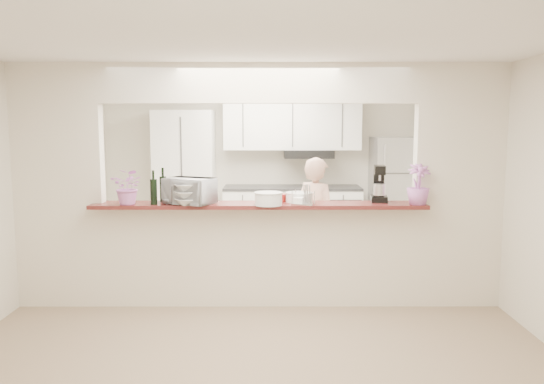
{
  "coord_description": "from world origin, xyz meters",
  "views": [
    {
      "loc": [
        0.13,
        -5.41,
        1.89
      ],
      "look_at": [
        0.14,
        0.3,
        1.16
      ],
      "focal_mm": 35.0,
      "sensor_mm": 36.0,
      "label": 1
    }
  ],
  "objects_px": {
    "refrigerator": "(396,193)",
    "person": "(316,221)",
    "toaster_oven": "(189,191)",
    "stand_mixer": "(379,185)"
  },
  "relations": [
    {
      "from": "stand_mixer",
      "to": "person",
      "type": "height_order",
      "value": "person"
    },
    {
      "from": "stand_mixer",
      "to": "toaster_oven",
      "type": "bearing_deg",
      "value": -175.23
    },
    {
      "from": "refrigerator",
      "to": "toaster_oven",
      "type": "bearing_deg",
      "value": -135.0
    },
    {
      "from": "stand_mixer",
      "to": "person",
      "type": "distance_m",
      "value": 1.07
    },
    {
      "from": "refrigerator",
      "to": "stand_mixer",
      "type": "relative_size",
      "value": 4.49
    },
    {
      "from": "refrigerator",
      "to": "stand_mixer",
      "type": "bearing_deg",
      "value": -107.15
    },
    {
      "from": "toaster_oven",
      "to": "refrigerator",
      "type": "bearing_deg",
      "value": 68.56
    },
    {
      "from": "refrigerator",
      "to": "person",
      "type": "relative_size",
      "value": 1.14
    },
    {
      "from": "refrigerator",
      "to": "person",
      "type": "distance_m",
      "value": 2.31
    },
    {
      "from": "refrigerator",
      "to": "stand_mixer",
      "type": "xyz_separation_m",
      "value": [
        -0.8,
        -2.59,
        0.41
      ]
    }
  ]
}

